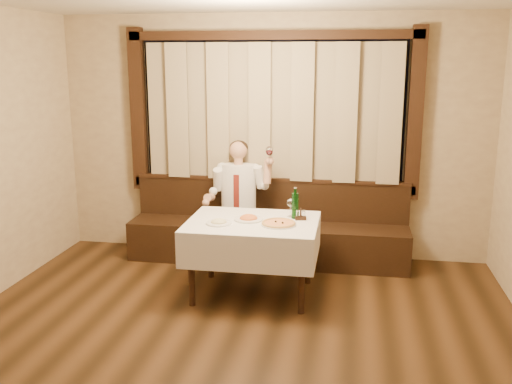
% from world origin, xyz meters
% --- Properties ---
extents(room, '(5.01, 6.01, 2.81)m').
position_xyz_m(room, '(-0.00, 0.97, 1.50)').
color(room, black).
rests_on(room, ground).
extents(banquette, '(3.20, 0.61, 0.94)m').
position_xyz_m(banquette, '(0.00, 2.72, 0.31)').
color(banquette, black).
rests_on(banquette, ground).
extents(dining_table, '(1.27, 0.97, 0.76)m').
position_xyz_m(dining_table, '(0.00, 1.70, 0.65)').
color(dining_table, black).
rests_on(dining_table, ground).
extents(pizza, '(0.34, 0.34, 0.04)m').
position_xyz_m(pizza, '(0.27, 1.61, 0.77)').
color(pizza, white).
rests_on(pizza, dining_table).
extents(pasta_red, '(0.28, 0.28, 0.10)m').
position_xyz_m(pasta_red, '(-0.04, 1.73, 0.80)').
color(pasta_red, white).
rests_on(pasta_red, dining_table).
extents(pasta_cream, '(0.25, 0.25, 0.08)m').
position_xyz_m(pasta_cream, '(-0.30, 1.55, 0.79)').
color(pasta_cream, white).
rests_on(pasta_cream, dining_table).
extents(green_bottle, '(0.07, 0.07, 0.31)m').
position_xyz_m(green_bottle, '(0.40, 1.87, 0.89)').
color(green_bottle, '#115013').
rests_on(green_bottle, dining_table).
extents(table_wine_glass, '(0.07, 0.07, 0.19)m').
position_xyz_m(table_wine_glass, '(0.34, 1.91, 0.89)').
color(table_wine_glass, white).
rests_on(table_wine_glass, dining_table).
extents(cruet_caddy, '(0.11, 0.07, 0.11)m').
position_xyz_m(cruet_caddy, '(0.46, 1.82, 0.80)').
color(cruet_caddy, black).
rests_on(cruet_caddy, dining_table).
extents(seated_man, '(0.76, 0.57, 1.39)m').
position_xyz_m(seated_man, '(-0.33, 2.63, 0.81)').
color(seated_man, black).
rests_on(seated_man, ground).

